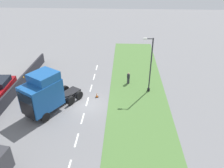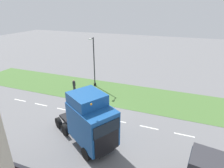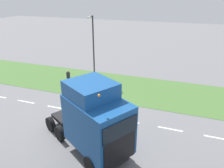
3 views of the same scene
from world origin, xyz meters
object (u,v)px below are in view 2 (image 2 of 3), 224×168
object	(u,v)px
pedestrian	(74,85)
traffic_cone_lead	(85,106)
lorry_cab	(90,121)
lamp_post	(94,65)

from	to	relation	value
pedestrian	traffic_cone_lead	bearing A→B (deg)	43.93
lorry_cab	traffic_cone_lead	bearing A→B (deg)	-115.52
lorry_cab	lamp_post	xyz separation A→B (m)	(-11.43, -5.12, 0.85)
lamp_post	traffic_cone_lead	size ratio (longest dim) A/B	11.99
lorry_cab	pedestrian	bearing A→B (deg)	-110.46
traffic_cone_lead	lorry_cab	bearing A→B (deg)	33.08
lorry_cab	pedestrian	size ratio (longest dim) A/B	4.44
lamp_post	lorry_cab	bearing A→B (deg)	24.15
lorry_cab	pedestrian	world-z (taller)	lorry_cab
lorry_cab	lamp_post	size ratio (longest dim) A/B	1.02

